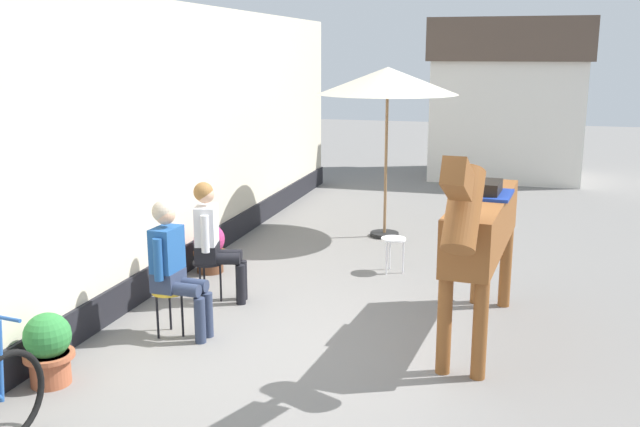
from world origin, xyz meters
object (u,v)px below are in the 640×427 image
Objects in this scene: seated_visitor_near at (173,262)px; cafe_parasol at (388,82)px; flower_planter_far at (210,247)px; saddled_horse_center at (480,227)px; seated_visitor_far at (212,236)px; flower_planter_near at (48,348)px; spare_stool_white at (393,242)px.

seated_visitor_near is 4.91m from cafe_parasol.
seated_visitor_near is at bearing -75.09° from flower_planter_far.
flower_planter_far is 3.66m from cafe_parasol.
flower_planter_far is at bearing 158.57° from saddled_horse_center.
cafe_parasol reaches higher than seated_visitor_far.
cafe_parasol is at bearing 73.67° from seated_visitor_near.
seated_visitor_far reaches higher than flower_planter_near.
cafe_parasol is at bearing 113.02° from saddled_horse_center.
flower_planter_far reaches higher than spare_stool_white.
cafe_parasol is (1.85, 2.42, 2.03)m from flower_planter_far.
seated_visitor_far is 2.99m from saddled_horse_center.
seated_visitor_far is 2.39m from flower_planter_near.
saddled_horse_center is at bearing 29.39° from flower_planter_near.
seated_visitor_near is 0.54× the size of cafe_parasol.
flower_planter_near is at bearing -150.61° from saddled_horse_center.
seated_visitor_far is 1.22m from flower_planter_far.
spare_stool_white is (-1.16, 1.98, -0.76)m from saddled_horse_center.
flower_planter_far is at bearing 116.56° from seated_visitor_far.
seated_visitor_far is 0.46× the size of saddled_horse_center.
seated_visitor_far is at bearing -137.52° from spare_stool_white.
flower_planter_near is 1.39× the size of spare_stool_white.
seated_visitor_far is at bearing -63.44° from flower_planter_far.
flower_planter_far is at bearing -127.50° from cafe_parasol.
flower_planter_far is (-0.51, 1.01, -0.44)m from seated_visitor_far.
flower_planter_near is 6.35m from cafe_parasol.
seated_visitor_near is 2.17m from flower_planter_far.
seated_visitor_near reaches higher than flower_planter_far.
seated_visitor_near is 1.45m from flower_planter_near.
cafe_parasol reaches higher than seated_visitor_near.
flower_planter_near is at bearing -108.03° from cafe_parasol.
flower_planter_near is 3.31m from flower_planter_far.
saddled_horse_center reaches higher than flower_planter_far.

